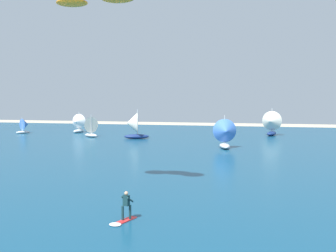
% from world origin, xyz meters
% --- Properties ---
extents(ocean, '(160.00, 90.00, 0.10)m').
position_xyz_m(ocean, '(0.00, 50.79, 0.05)').
color(ocean, navy).
rests_on(ocean, ground).
extents(kitesurfer, '(1.20, 2.03, 1.67)m').
position_xyz_m(kitesurfer, '(-2.84, 16.27, 0.70)').
color(kitesurfer, red).
rests_on(kitesurfer, ocean).
extents(sailboat_center_horizon, '(2.78, 3.10, 3.45)m').
position_xyz_m(sailboat_center_horizon, '(-42.21, 63.80, 1.68)').
color(sailboat_center_horizon, white).
rests_on(sailboat_center_horizon, ocean).
extents(sailboat_mid_right, '(3.80, 3.44, 4.23)m').
position_xyz_m(sailboat_mid_right, '(-25.95, 60.10, 2.04)').
color(sailboat_mid_right, silver).
rests_on(sailboat_mid_right, ocean).
extents(sailboat_outermost, '(3.60, 4.14, 4.68)m').
position_xyz_m(sailboat_outermost, '(0.13, 48.75, 2.24)').
color(sailboat_outermost, silver).
rests_on(sailboat_outermost, ocean).
extents(sailboat_far_right, '(4.65, 4.11, 5.22)m').
position_xyz_m(sailboat_far_right, '(-16.88, 58.64, 2.49)').
color(sailboat_far_right, navy).
rests_on(sailboat_far_right, ocean).
extents(sailboat_anchored_offshore, '(3.22, 3.79, 4.41)m').
position_xyz_m(sailboat_anchored_offshore, '(-32.25, 67.57, 2.12)').
color(sailboat_anchored_offshore, white).
rests_on(sailboat_anchored_offshore, ocean).
extents(sailboat_trailing, '(4.10, 4.70, 5.31)m').
position_xyz_m(sailboat_trailing, '(7.11, 70.04, 2.53)').
color(sailboat_trailing, navy).
rests_on(sailboat_trailing, ocean).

